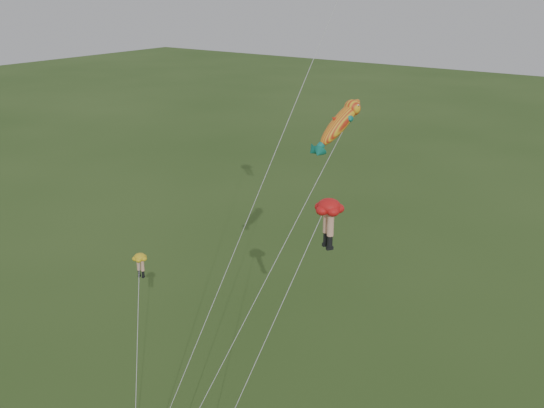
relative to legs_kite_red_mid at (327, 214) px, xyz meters
The scene contains 3 objects.
legs_kite_red_mid is the anchor object (origin of this frame).
legs_kite_yellow 10.57m from the legs_kite_red_mid, 155.36° to the right, with size 4.00×5.05×8.86m.
fish_kite 4.76m from the legs_kite_red_mid, 110.99° to the left, with size 4.16×11.82×17.08m.
Camera 1 is at (17.84, -17.90, 22.24)m, focal length 40.00 mm.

